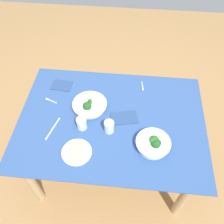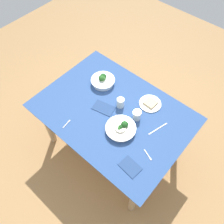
{
  "view_description": "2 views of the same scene",
  "coord_description": "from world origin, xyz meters",
  "px_view_note": "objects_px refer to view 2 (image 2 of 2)",
  "views": [
    {
      "loc": [
        -0.11,
        1.09,
        2.23
      ],
      "look_at": [
        0.0,
        -0.06,
        0.75
      ],
      "focal_mm": 38.76,
      "sensor_mm": 36.0,
      "label": 1
    },
    {
      "loc": [
        0.82,
        -0.95,
        2.55
      ],
      "look_at": [
        0.0,
        -0.02,
        0.75
      ],
      "focal_mm": 37.39,
      "sensor_mm": 36.0,
      "label": 2
    }
  ],
  "objects_px": {
    "water_glass_center": "(137,115)",
    "table_knife_left": "(158,129)",
    "fork_by_far_bowl": "(148,155)",
    "napkin_folded_upper": "(130,167)",
    "broccoli_bowl_near": "(121,128)",
    "bread_side_plate": "(150,103)",
    "broccoli_bowl_far": "(103,80)",
    "water_glass_side": "(120,103)",
    "napkin_folded_lower": "(104,108)",
    "fork_by_near_bowl": "(67,124)"
  },
  "relations": [
    {
      "from": "broccoli_bowl_far",
      "to": "bread_side_plate",
      "type": "distance_m",
      "value": 0.54
    },
    {
      "from": "fork_by_far_bowl",
      "to": "table_knife_left",
      "type": "bearing_deg",
      "value": 128.69
    },
    {
      "from": "broccoli_bowl_near",
      "to": "bread_side_plate",
      "type": "xyz_separation_m",
      "value": [
        0.03,
        0.41,
        -0.02
      ]
    },
    {
      "from": "bread_side_plate",
      "to": "water_glass_side",
      "type": "bearing_deg",
      "value": -134.96
    },
    {
      "from": "water_glass_center",
      "to": "napkin_folded_upper",
      "type": "relative_size",
      "value": 0.58
    },
    {
      "from": "water_glass_side",
      "to": "fork_by_far_bowl",
      "type": "relative_size",
      "value": 0.94
    },
    {
      "from": "water_glass_center",
      "to": "table_knife_left",
      "type": "xyz_separation_m",
      "value": [
        0.22,
        0.04,
        -0.05
      ]
    },
    {
      "from": "table_knife_left",
      "to": "broccoli_bowl_near",
      "type": "bearing_deg",
      "value": -31.09
    },
    {
      "from": "fork_by_far_bowl",
      "to": "napkin_folded_upper",
      "type": "distance_m",
      "value": 0.18
    },
    {
      "from": "broccoli_bowl_far",
      "to": "bread_side_plate",
      "type": "xyz_separation_m",
      "value": [
        0.53,
        0.1,
        -0.03
      ]
    },
    {
      "from": "water_glass_side",
      "to": "fork_by_near_bowl",
      "type": "distance_m",
      "value": 0.54
    },
    {
      "from": "broccoli_bowl_near",
      "to": "bread_side_plate",
      "type": "bearing_deg",
      "value": 86.24
    },
    {
      "from": "broccoli_bowl_near",
      "to": "fork_by_near_bowl",
      "type": "xyz_separation_m",
      "value": [
        -0.42,
        -0.27,
        -0.03
      ]
    },
    {
      "from": "bread_side_plate",
      "to": "table_knife_left",
      "type": "bearing_deg",
      "value": -39.9
    },
    {
      "from": "fork_by_far_bowl",
      "to": "broccoli_bowl_far",
      "type": "bearing_deg",
      "value": 178.19
    },
    {
      "from": "water_glass_center",
      "to": "fork_by_far_bowl",
      "type": "relative_size",
      "value": 0.91
    },
    {
      "from": "water_glass_center",
      "to": "napkin_folded_lower",
      "type": "xyz_separation_m",
      "value": [
        -0.31,
        -0.12,
        -0.05
      ]
    },
    {
      "from": "water_glass_center",
      "to": "napkin_folded_lower",
      "type": "relative_size",
      "value": 0.47
    },
    {
      "from": "napkin_folded_upper",
      "to": "napkin_folded_lower",
      "type": "xyz_separation_m",
      "value": [
        -0.56,
        0.29,
        0.0
      ]
    },
    {
      "from": "broccoli_bowl_far",
      "to": "fork_by_far_bowl",
      "type": "distance_m",
      "value": 0.9
    },
    {
      "from": "napkin_folded_upper",
      "to": "napkin_folded_lower",
      "type": "height_order",
      "value": "same"
    },
    {
      "from": "broccoli_bowl_near",
      "to": "fork_by_near_bowl",
      "type": "height_order",
      "value": "broccoli_bowl_near"
    },
    {
      "from": "napkin_folded_upper",
      "to": "water_glass_side",
      "type": "bearing_deg",
      "value": 137.38
    },
    {
      "from": "bread_side_plate",
      "to": "table_knife_left",
      "type": "xyz_separation_m",
      "value": [
        0.22,
        -0.18,
        -0.01
      ]
    },
    {
      "from": "water_glass_center",
      "to": "water_glass_side",
      "type": "xyz_separation_m",
      "value": [
        -0.2,
        0.01,
        0.0
      ]
    },
    {
      "from": "fork_by_far_bowl",
      "to": "napkin_folded_upper",
      "type": "bearing_deg",
      "value": -85.22
    },
    {
      "from": "fork_by_near_bowl",
      "to": "napkin_folded_upper",
      "type": "relative_size",
      "value": 0.61
    },
    {
      "from": "water_glass_side",
      "to": "table_knife_left",
      "type": "bearing_deg",
      "value": 3.38
    },
    {
      "from": "broccoli_bowl_near",
      "to": "napkin_folded_lower",
      "type": "xyz_separation_m",
      "value": [
        -0.28,
        0.08,
        -0.03
      ]
    },
    {
      "from": "water_glass_side",
      "to": "table_knife_left",
      "type": "xyz_separation_m",
      "value": [
        0.42,
        0.02,
        -0.05
      ]
    },
    {
      "from": "napkin_folded_lower",
      "to": "table_knife_left",
      "type": "bearing_deg",
      "value": 16.21
    },
    {
      "from": "fork_by_far_bowl",
      "to": "napkin_folded_upper",
      "type": "xyz_separation_m",
      "value": [
        -0.05,
        -0.18,
        0.0
      ]
    },
    {
      "from": "broccoli_bowl_far",
      "to": "napkin_folded_upper",
      "type": "relative_size",
      "value": 1.45
    },
    {
      "from": "napkin_folded_upper",
      "to": "bread_side_plate",
      "type": "bearing_deg",
      "value": 111.88
    },
    {
      "from": "broccoli_bowl_near",
      "to": "napkin_folded_lower",
      "type": "height_order",
      "value": "broccoli_bowl_near"
    },
    {
      "from": "broccoli_bowl_far",
      "to": "fork_by_far_bowl",
      "type": "relative_size",
      "value": 2.3
    },
    {
      "from": "fork_by_far_bowl",
      "to": "broccoli_bowl_near",
      "type": "bearing_deg",
      "value": -165.7
    },
    {
      "from": "broccoli_bowl_near",
      "to": "fork_by_near_bowl",
      "type": "relative_size",
      "value": 2.64
    },
    {
      "from": "water_glass_side",
      "to": "fork_by_near_bowl",
      "type": "xyz_separation_m",
      "value": [
        -0.24,
        -0.48,
        -0.05
      ]
    },
    {
      "from": "broccoli_bowl_far",
      "to": "table_knife_left",
      "type": "relative_size",
      "value": 1.15
    },
    {
      "from": "water_glass_side",
      "to": "table_knife_left",
      "type": "height_order",
      "value": "water_glass_side"
    },
    {
      "from": "broccoli_bowl_near",
      "to": "water_glass_side",
      "type": "bearing_deg",
      "value": 131.01
    },
    {
      "from": "fork_by_far_bowl",
      "to": "table_knife_left",
      "type": "distance_m",
      "value": 0.28
    },
    {
      "from": "broccoli_bowl_near",
      "to": "napkin_folded_upper",
      "type": "bearing_deg",
      "value": -37.7
    },
    {
      "from": "bread_side_plate",
      "to": "fork_by_far_bowl",
      "type": "distance_m",
      "value": 0.54
    },
    {
      "from": "broccoli_bowl_far",
      "to": "napkin_folded_lower",
      "type": "xyz_separation_m",
      "value": [
        0.22,
        -0.23,
        -0.04
      ]
    },
    {
      "from": "bread_side_plate",
      "to": "napkin_folded_upper",
      "type": "distance_m",
      "value": 0.67
    },
    {
      "from": "fork_by_near_bowl",
      "to": "napkin_folded_upper",
      "type": "distance_m",
      "value": 0.7
    },
    {
      "from": "broccoli_bowl_far",
      "to": "napkin_folded_upper",
      "type": "bearing_deg",
      "value": -33.92
    },
    {
      "from": "fork_by_far_bowl",
      "to": "napkin_folded_upper",
      "type": "relative_size",
      "value": 0.63
    }
  ]
}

